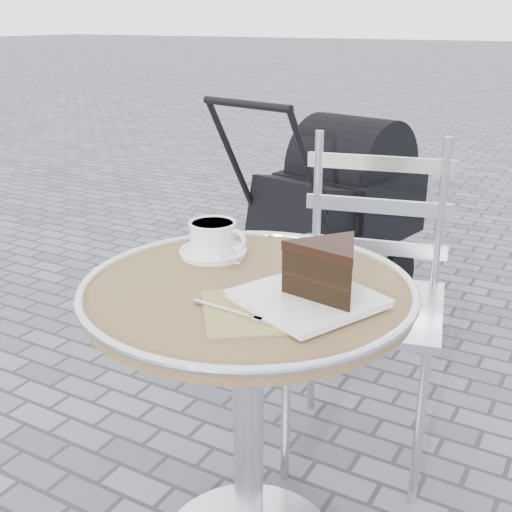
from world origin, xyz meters
The scene contains 5 objects.
cafe_table centered at (0.00, 0.00, 0.57)m, with size 0.72×0.72×0.74m.
cappuccino_set centered at (-0.17, 0.12, 0.77)m, with size 0.18×0.16×0.08m.
cake_plate_set centered at (0.17, -0.01, 0.79)m, with size 0.39×0.38×0.13m.
bistro_chair centered at (0.06, 0.62, 0.59)m, with size 0.52×0.52×0.96m.
baby_stroller centered at (-0.41, 1.46, 0.45)m, with size 0.62×1.02×1.00m.
Camera 1 is at (0.64, -1.08, 1.27)m, focal length 45.00 mm.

